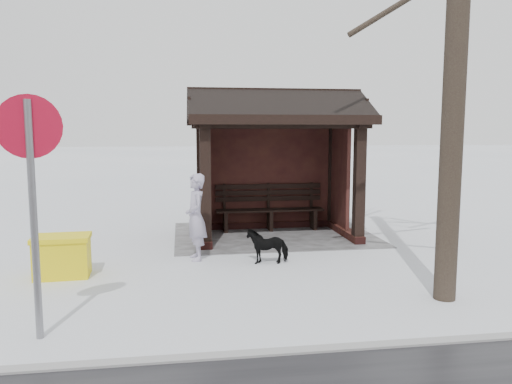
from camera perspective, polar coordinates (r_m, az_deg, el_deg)
ground at (r=10.61m, az=2.19°, el=-5.10°), size 120.00×120.00×0.00m
kerb at (r=5.55m, az=13.40°, el=-16.83°), size 120.00×0.15×0.06m
trampled_patch at (r=10.80m, az=1.99°, el=-4.84°), size 4.20×3.20×0.02m
bus_shelter at (r=10.53m, az=2.09°, el=6.68°), size 3.60×2.40×3.09m
pedestrian at (r=8.67m, az=-6.89°, el=-2.86°), size 0.44×0.60×1.50m
dog at (r=8.52m, az=1.32°, el=-6.14°), size 0.69×0.33×0.58m
grit_bin at (r=8.25m, az=-21.27°, el=-6.82°), size 0.87×0.62×0.64m
road_sign at (r=5.70m, az=-24.30°, el=2.59°), size 0.63×0.29×2.61m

